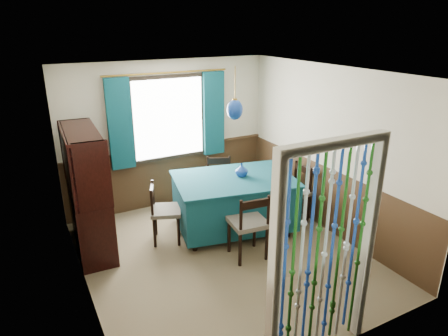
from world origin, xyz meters
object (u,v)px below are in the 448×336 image
vase_table (242,170)px  vase_sideboard (86,176)px  chair_near (249,224)px  sideboard (89,209)px  chair_far (219,183)px  pendant_lamp (235,109)px  chair_left (164,211)px  dining_table (234,200)px  chair_right (294,192)px  bowl_shelf (93,174)px

vase_table → vase_sideboard: vase_sideboard is taller
chair_near → sideboard: sideboard is taller
chair_far → pendant_lamp: (-0.13, -0.74, 1.41)m
sideboard → vase_sideboard: bearing=83.8°
chair_left → sideboard: size_ratio=0.51×
dining_table → sideboard: 2.11m
chair_near → chair_left: 1.29m
dining_table → chair_far: size_ratio=2.17×
chair_near → pendant_lamp: 1.61m
dining_table → sideboard: size_ratio=1.13×
pendant_lamp → vase_table: 0.96m
chair_left → chair_right: size_ratio=0.94×
pendant_lamp → chair_left: bearing=170.6°
pendant_lamp → vase_sideboard: bearing=156.9°
dining_table → chair_near: size_ratio=2.06×
chair_far → chair_right: size_ratio=0.96×
chair_left → vase_table: 1.31m
chair_near → pendant_lamp: bearing=80.8°
vase_sideboard → sideboard: bearing=-99.2°
chair_near → vase_table: (0.35, 0.80, 0.44)m
chair_right → sideboard: sideboard is taller
chair_right → pendant_lamp: 1.72m
chair_near → pendant_lamp: (0.21, 0.79, 1.39)m
dining_table → chair_right: 1.01m
vase_table → bowl_shelf: bearing=176.0°
sideboard → bowl_shelf: (0.06, -0.32, 0.61)m
dining_table → chair_right: bearing=0.3°
chair_near → chair_far: 1.57m
chair_near → sideboard: size_ratio=0.55×
chair_near → bowl_shelf: bowl_shelf is taller
chair_right → vase_table: vase_table is taller
vase_table → dining_table: bearing=-175.0°
dining_table → chair_right: size_ratio=2.08×
chair_far → chair_right: bearing=156.9°
chair_far → vase_table: bearing=114.6°
dining_table → vase_sideboard: (-1.99, 0.85, 0.47)m
dining_table → pendant_lamp: bearing=-78.5°
chair_far → chair_right: (0.86, -0.94, 0.02)m
dining_table → sideboard: sideboard is taller
vase_table → pendant_lamp: bearing=-175.0°
dining_table → vase_sideboard: vase_sideboard is taller
chair_near → bowl_shelf: size_ratio=4.79×
chair_right → chair_left: bearing=80.4°
chair_far → vase_sideboard: bearing=21.3°
sideboard → chair_near: bearing=-31.6°
dining_table → pendant_lamp: size_ratio=2.65×
sideboard → vase_table: size_ratio=9.34×
chair_left → vase_table: vase_table is taller
dining_table → vase_sideboard: bearing=168.4°
chair_far → chair_right: 1.27m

